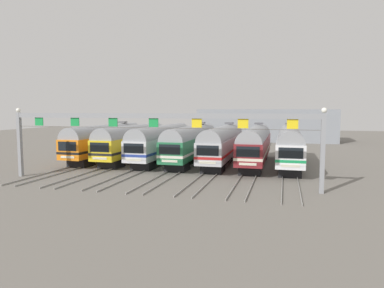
% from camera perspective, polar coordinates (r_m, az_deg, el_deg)
% --- Properties ---
extents(ground_plane, '(160.00, 160.00, 0.00)m').
position_cam_1_polar(ground_plane, '(45.42, -0.05, -3.03)').
color(ground_plane, slate).
extents(track_bed, '(25.76, 70.00, 0.15)m').
position_cam_1_polar(track_bed, '(61.86, 3.99, -0.67)').
color(track_bed, gray).
rests_on(track_bed, ground).
extents(commuter_train_orange, '(2.88, 18.06, 5.05)m').
position_cam_1_polar(commuter_train_orange, '(49.60, -13.72, 0.67)').
color(commuter_train_orange, orange).
rests_on(commuter_train_orange, ground).
extents(commuter_train_yellow, '(2.88, 18.06, 4.77)m').
position_cam_1_polar(commuter_train_yellow, '(47.80, -9.46, 0.57)').
color(commuter_train_yellow, gold).
rests_on(commuter_train_yellow, ground).
extents(commuter_train_silver, '(2.88, 18.06, 4.77)m').
position_cam_1_polar(commuter_train_silver, '(46.29, -4.89, 0.46)').
color(commuter_train_silver, silver).
rests_on(commuter_train_silver, ground).
extents(commuter_train_green, '(2.88, 18.06, 5.05)m').
position_cam_1_polar(commuter_train_green, '(45.10, -0.05, 0.35)').
color(commuter_train_green, '#236B42').
rests_on(commuter_train_green, ground).
extents(commuter_train_stainless, '(2.88, 18.06, 5.05)m').
position_cam_1_polar(commuter_train_stainless, '(44.24, 5.02, 0.23)').
color(commuter_train_stainless, '#B2B5BA').
rests_on(commuter_train_stainless, ground).
extents(commuter_train_maroon, '(2.88, 18.06, 5.05)m').
position_cam_1_polar(commuter_train_maroon, '(43.74, 10.24, 0.10)').
color(commuter_train_maroon, maroon).
rests_on(commuter_train_maroon, ground).
extents(commuter_train_white, '(2.88, 18.06, 5.05)m').
position_cam_1_polar(commuter_train_white, '(43.61, 15.55, -0.03)').
color(commuter_train_white, white).
rests_on(commuter_train_white, ground).
extents(catenary_gantry, '(29.50, 0.44, 6.97)m').
position_cam_1_polar(catenary_gantry, '(32.08, -6.25, 3.10)').
color(catenary_gantry, gray).
rests_on(catenary_gantry, ground).
extents(maintenance_building, '(29.15, 10.00, 6.89)m').
position_cam_1_polar(maintenance_building, '(79.32, 11.93, 3.04)').
color(maintenance_building, gray).
rests_on(maintenance_building, ground).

